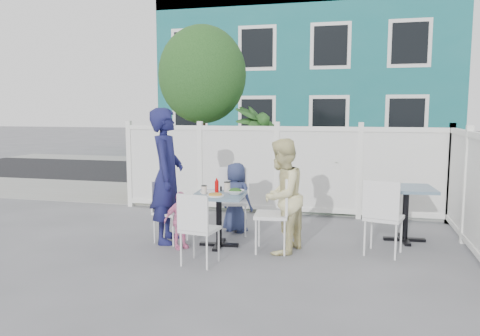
% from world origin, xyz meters
% --- Properties ---
extents(ground, '(80.00, 80.00, 0.00)m').
position_xyz_m(ground, '(0.00, 0.00, 0.00)').
color(ground, slate).
extents(near_sidewalk, '(24.00, 2.60, 0.01)m').
position_xyz_m(near_sidewalk, '(0.00, 3.80, 0.01)').
color(near_sidewalk, gray).
rests_on(near_sidewalk, ground).
extents(street, '(24.00, 5.00, 0.01)m').
position_xyz_m(street, '(0.00, 7.50, 0.00)').
color(street, black).
rests_on(street, ground).
extents(far_sidewalk, '(24.00, 1.60, 0.01)m').
position_xyz_m(far_sidewalk, '(0.00, 10.60, 0.01)').
color(far_sidewalk, gray).
rests_on(far_sidewalk, ground).
extents(building, '(11.00, 6.00, 6.00)m').
position_xyz_m(building, '(-0.50, 14.00, 3.00)').
color(building, '#166569').
rests_on(building, ground).
extents(fence_back, '(5.86, 0.08, 1.60)m').
position_xyz_m(fence_back, '(0.10, 2.40, 0.78)').
color(fence_back, white).
rests_on(fence_back, ground).
extents(fence_right, '(0.08, 3.66, 1.60)m').
position_xyz_m(fence_right, '(3.00, 0.60, 0.78)').
color(fence_right, white).
rests_on(fence_right, ground).
extents(tree, '(1.80, 1.62, 3.59)m').
position_xyz_m(tree, '(-1.60, 3.30, 2.59)').
color(tree, '#382316').
rests_on(tree, ground).
extents(utility_cabinet, '(0.76, 0.58, 1.33)m').
position_xyz_m(utility_cabinet, '(-2.69, 4.00, 0.66)').
color(utility_cabinet, gold).
rests_on(utility_cabinet, ground).
extents(potted_shrub_a, '(1.45, 1.45, 1.96)m').
position_xyz_m(potted_shrub_a, '(-0.41, 3.10, 0.98)').
color(potted_shrub_a, '#193C16').
rests_on(potted_shrub_a, ground).
extents(potted_shrub_b, '(1.77, 1.73, 1.49)m').
position_xyz_m(potted_shrub_b, '(1.23, 3.00, 0.75)').
color(potted_shrub_b, '#193C16').
rests_on(potted_shrub_b, ground).
extents(main_table, '(0.75, 0.75, 0.74)m').
position_xyz_m(main_table, '(-0.34, 0.23, 0.57)').
color(main_table, '#435579').
rests_on(main_table, ground).
extents(spare_table, '(0.81, 0.81, 0.79)m').
position_xyz_m(spare_table, '(2.20, 1.13, 0.61)').
color(spare_table, '#435579').
rests_on(spare_table, ground).
extents(chair_left, '(0.47, 0.48, 0.88)m').
position_xyz_m(chair_left, '(-1.15, 0.28, 0.51)').
color(chair_left, white).
rests_on(chair_left, ground).
extents(chair_right, '(0.49, 0.50, 1.01)m').
position_xyz_m(chair_right, '(0.50, 0.18, 0.59)').
color(chair_right, white).
rests_on(chair_right, ground).
extents(chair_back, '(0.55, 0.53, 1.01)m').
position_xyz_m(chair_back, '(-0.35, 1.01, 0.59)').
color(chair_back, white).
rests_on(chair_back, ground).
extents(chair_near, '(0.46, 0.45, 0.90)m').
position_xyz_m(chair_near, '(-0.36, -0.64, 0.52)').
color(chair_near, white).
rests_on(chair_near, ground).
extents(chair_spare, '(0.55, 0.54, 1.00)m').
position_xyz_m(chair_spare, '(1.84, 0.31, 0.58)').
color(chair_spare, white).
rests_on(chair_spare, ground).
extents(man, '(0.59, 0.78, 1.92)m').
position_xyz_m(man, '(-1.13, 0.28, 0.96)').
color(man, '#17194B').
rests_on(man, ground).
extents(woman, '(0.75, 0.87, 1.52)m').
position_xyz_m(woman, '(0.54, 0.16, 0.76)').
color(woman, '#E0CD56').
rests_on(woman, ground).
extents(boy, '(0.61, 0.50, 1.08)m').
position_xyz_m(boy, '(-0.31, 1.04, 0.54)').
color(boy, navy).
rests_on(boy, ground).
extents(toddler, '(0.46, 0.47, 0.79)m').
position_xyz_m(toddler, '(-0.83, -0.00, 0.40)').
color(toddler, pink).
rests_on(toddler, ground).
extents(plate_main, '(0.24, 0.24, 0.01)m').
position_xyz_m(plate_main, '(-0.34, 0.07, 0.74)').
color(plate_main, white).
rests_on(plate_main, main_table).
extents(plate_side, '(0.23, 0.23, 0.02)m').
position_xyz_m(plate_side, '(-0.53, 0.33, 0.75)').
color(plate_side, white).
rests_on(plate_side, main_table).
extents(salad_bowl, '(0.24, 0.24, 0.06)m').
position_xyz_m(salad_bowl, '(-0.12, 0.27, 0.77)').
color(salad_bowl, white).
rests_on(salad_bowl, main_table).
extents(coffee_cup_a, '(0.07, 0.07, 0.11)m').
position_xyz_m(coffee_cup_a, '(-0.54, 0.18, 0.79)').
color(coffee_cup_a, beige).
rests_on(coffee_cup_a, main_table).
extents(coffee_cup_b, '(0.09, 0.09, 0.13)m').
position_xyz_m(coffee_cup_b, '(-0.28, 0.44, 0.80)').
color(coffee_cup_b, beige).
rests_on(coffee_cup_b, main_table).
extents(ketchup_bottle, '(0.05, 0.05, 0.18)m').
position_xyz_m(ketchup_bottle, '(-0.38, 0.26, 0.82)').
color(ketchup_bottle, '#B30605').
rests_on(ketchup_bottle, main_table).
extents(salt_shaker, '(0.03, 0.03, 0.08)m').
position_xyz_m(salt_shaker, '(-0.41, 0.50, 0.78)').
color(salt_shaker, white).
rests_on(salt_shaker, main_table).
extents(pepper_shaker, '(0.03, 0.03, 0.06)m').
position_xyz_m(pepper_shaker, '(-0.39, 0.49, 0.77)').
color(pepper_shaker, black).
rests_on(pepper_shaker, main_table).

